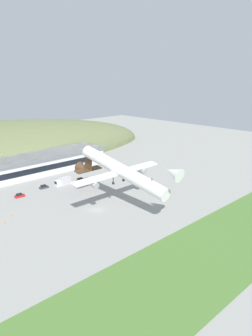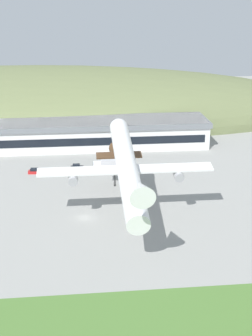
{
  "view_description": "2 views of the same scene",
  "coord_description": "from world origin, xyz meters",
  "px_view_note": "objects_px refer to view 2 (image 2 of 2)",
  "views": [
    {
      "loc": [
        -69.89,
        -88.04,
        48.49
      ],
      "look_at": [
        11.35,
        -3.55,
        14.62
      ],
      "focal_mm": 35.0,
      "sensor_mm": 36.0,
      "label": 1
    },
    {
      "loc": [
        -0.71,
        -102.73,
        50.58
      ],
      "look_at": [
        9.67,
        -2.31,
        13.41
      ],
      "focal_mm": 50.0,
      "sensor_mm": 36.0,
      "label": 2
    }
  ],
  "objects_px": {
    "terminal_building": "(81,132)",
    "service_car_0": "(35,171)",
    "service_car_2": "(135,168)",
    "box_truck": "(106,165)",
    "service_car_1": "(77,167)",
    "cargo_airplane": "(126,167)"
  },
  "relations": [
    {
      "from": "terminal_building",
      "to": "service_car_2",
      "type": "xyz_separation_m",
      "value": [
        16.29,
        -25.1,
        -4.82
      ]
    },
    {
      "from": "cargo_airplane",
      "to": "box_truck",
      "type": "height_order",
      "value": "cargo_airplane"
    },
    {
      "from": "terminal_building",
      "to": "box_truck",
      "type": "relative_size",
      "value": 12.01
    },
    {
      "from": "cargo_airplane",
      "to": "box_truck",
      "type": "distance_m",
      "value": 37.21
    },
    {
      "from": "service_car_0",
      "to": "service_car_2",
      "type": "xyz_separation_m",
      "value": [
        30.61,
        0.3,
        -0.08
      ]
    },
    {
      "from": "service_car_2",
      "to": "box_truck",
      "type": "xyz_separation_m",
      "value": [
        -8.96,
        0.65,
        0.97
      ]
    },
    {
      "from": "service_car_0",
      "to": "box_truck",
      "type": "bearing_deg",
      "value": 2.53
    },
    {
      "from": "terminal_building",
      "to": "service_car_0",
      "type": "xyz_separation_m",
      "value": [
        -14.32,
        -25.41,
        -4.75
      ]
    },
    {
      "from": "service_car_0",
      "to": "box_truck",
      "type": "xyz_separation_m",
      "value": [
        21.65,
        0.96,
        0.9
      ]
    },
    {
      "from": "service_car_0",
      "to": "service_car_2",
      "type": "height_order",
      "value": "service_car_0"
    },
    {
      "from": "box_truck",
      "to": "terminal_building",
      "type": "bearing_deg",
      "value": 106.67
    },
    {
      "from": "cargo_airplane",
      "to": "service_car_2",
      "type": "bearing_deg",
      "value": 79.84
    },
    {
      "from": "service_car_1",
      "to": "cargo_airplane",
      "type": "bearing_deg",
      "value": -72.34
    },
    {
      "from": "cargo_airplane",
      "to": "service_car_1",
      "type": "relative_size",
      "value": 13.44
    },
    {
      "from": "terminal_building",
      "to": "cargo_airplane",
      "type": "bearing_deg",
      "value": -80.37
    },
    {
      "from": "cargo_airplane",
      "to": "service_car_2",
      "type": "distance_m",
      "value": 37.33
    },
    {
      "from": "terminal_building",
      "to": "service_car_1",
      "type": "bearing_deg",
      "value": -94.08
    },
    {
      "from": "terminal_building",
      "to": "box_truck",
      "type": "xyz_separation_m",
      "value": [
        7.32,
        -24.45,
        -3.85
      ]
    },
    {
      "from": "service_car_0",
      "to": "service_car_1",
      "type": "xyz_separation_m",
      "value": [
        12.7,
        2.66,
        -0.02
      ]
    },
    {
      "from": "terminal_building",
      "to": "cargo_airplane",
      "type": "height_order",
      "value": "cargo_airplane"
    },
    {
      "from": "service_car_0",
      "to": "service_car_1",
      "type": "bearing_deg",
      "value": 11.84
    },
    {
      "from": "cargo_airplane",
      "to": "service_car_2",
      "type": "relative_size",
      "value": 12.59
    }
  ]
}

